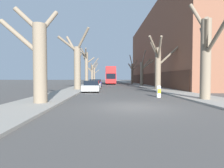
{
  "coord_description": "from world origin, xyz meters",
  "views": [
    {
      "loc": [
        -1.54,
        -9.55,
        1.6
      ],
      "look_at": [
        -0.15,
        31.12,
        0.2
      ],
      "focal_mm": 28.0,
      "sensor_mm": 36.0,
      "label": 1
    }
  ],
  "objects_px": {
    "street_tree_left_2": "(86,67)",
    "parked_car_2": "(97,83)",
    "street_tree_right_0": "(206,55)",
    "street_tree_left_4": "(94,74)",
    "parked_car_0": "(92,86)",
    "street_tree_left_1": "(77,64)",
    "double_decker_bus": "(110,75)",
    "street_tree_right_1": "(158,64)",
    "parked_car_1": "(95,84)",
    "street_tree_right_3": "(132,72)",
    "street_tree_left_3": "(92,73)",
    "street_tree_left_0": "(39,59)",
    "street_tree_right_2": "(142,72)",
    "traffic_bollard": "(159,92)"
  },
  "relations": [
    {
      "from": "street_tree_right_1",
      "to": "traffic_bollard",
      "type": "relative_size",
      "value": 6.88
    },
    {
      "from": "parked_car_1",
      "to": "street_tree_left_0",
      "type": "bearing_deg",
      "value": -98.1
    },
    {
      "from": "street_tree_right_0",
      "to": "double_decker_bus",
      "type": "relative_size",
      "value": 0.6
    },
    {
      "from": "street_tree_right_0",
      "to": "double_decker_bus",
      "type": "height_order",
      "value": "street_tree_right_0"
    },
    {
      "from": "street_tree_left_4",
      "to": "parked_car_2",
      "type": "distance_m",
      "value": 26.32
    },
    {
      "from": "street_tree_right_1",
      "to": "double_decker_bus",
      "type": "xyz_separation_m",
      "value": [
        -5.7,
        23.81,
        -0.91
      ]
    },
    {
      "from": "street_tree_left_2",
      "to": "double_decker_bus",
      "type": "distance_m",
      "value": 12.28
    },
    {
      "from": "street_tree_left_2",
      "to": "parked_car_2",
      "type": "distance_m",
      "value": 4.92
    },
    {
      "from": "parked_car_1",
      "to": "street_tree_left_1",
      "type": "bearing_deg",
      "value": -119.26
    },
    {
      "from": "street_tree_left_0",
      "to": "traffic_bollard",
      "type": "distance_m",
      "value": 9.38
    },
    {
      "from": "street_tree_left_4",
      "to": "parked_car_0",
      "type": "bearing_deg",
      "value": -86.68
    },
    {
      "from": "street_tree_right_1",
      "to": "parked_car_2",
      "type": "height_order",
      "value": "street_tree_right_1"
    },
    {
      "from": "street_tree_left_4",
      "to": "parked_car_0",
      "type": "distance_m",
      "value": 38.16
    },
    {
      "from": "street_tree_left_1",
      "to": "parked_car_0",
      "type": "xyz_separation_m",
      "value": [
        2.14,
        -2.7,
        -2.81
      ]
    },
    {
      "from": "street_tree_left_2",
      "to": "parked_car_2",
      "type": "relative_size",
      "value": 1.77
    },
    {
      "from": "street_tree_right_2",
      "to": "street_tree_left_1",
      "type": "bearing_deg",
      "value": -135.18
    },
    {
      "from": "street_tree_left_0",
      "to": "street_tree_right_0",
      "type": "xyz_separation_m",
      "value": [
        10.97,
        1.31,
        0.43
      ]
    },
    {
      "from": "street_tree_left_2",
      "to": "double_decker_bus",
      "type": "xyz_separation_m",
      "value": [
        5.11,
        11.07,
        -1.4
      ]
    },
    {
      "from": "parked_car_2",
      "to": "street_tree_right_0",
      "type": "bearing_deg",
      "value": -67.15
    },
    {
      "from": "street_tree_right_2",
      "to": "parked_car_1",
      "type": "relative_size",
      "value": 1.76
    },
    {
      "from": "street_tree_left_0",
      "to": "parked_car_1",
      "type": "height_order",
      "value": "street_tree_left_0"
    },
    {
      "from": "parked_car_0",
      "to": "double_decker_bus",
      "type": "bearing_deg",
      "value": 83.75
    },
    {
      "from": "street_tree_right_0",
      "to": "parked_car_2",
      "type": "distance_m",
      "value": 22.38
    },
    {
      "from": "street_tree_left_2",
      "to": "street_tree_right_0",
      "type": "xyz_separation_m",
      "value": [
        10.91,
        -23.44,
        -0.68
      ]
    },
    {
      "from": "street_tree_left_1",
      "to": "parked_car_1",
      "type": "xyz_separation_m",
      "value": [
        2.14,
        3.82,
        -2.77
      ]
    },
    {
      "from": "street_tree_left_3",
      "to": "street_tree_left_4",
      "type": "distance_m",
      "value": 11.48
    },
    {
      "from": "street_tree_left_2",
      "to": "street_tree_right_2",
      "type": "xyz_separation_m",
      "value": [
        11.14,
        -1.21,
        -1.05
      ]
    },
    {
      "from": "street_tree_left_4",
      "to": "street_tree_right_0",
      "type": "distance_m",
      "value": 47.87
    },
    {
      "from": "street_tree_left_2",
      "to": "street_tree_right_3",
      "type": "height_order",
      "value": "street_tree_left_2"
    },
    {
      "from": "street_tree_right_1",
      "to": "parked_car_1",
      "type": "bearing_deg",
      "value": 152.67
    },
    {
      "from": "street_tree_right_3",
      "to": "parked_car_1",
      "type": "height_order",
      "value": "street_tree_right_3"
    },
    {
      "from": "double_decker_bus",
      "to": "parked_car_0",
      "type": "xyz_separation_m",
      "value": [
        -2.84,
        -25.92,
        -1.85
      ]
    },
    {
      "from": "street_tree_left_4",
      "to": "traffic_bollard",
      "type": "relative_size",
      "value": 6.75
    },
    {
      "from": "street_tree_right_0",
      "to": "street_tree_left_2",
      "type": "bearing_deg",
      "value": 114.96
    },
    {
      "from": "street_tree_right_3",
      "to": "parked_car_0",
      "type": "relative_size",
      "value": 1.89
    },
    {
      "from": "street_tree_left_4",
      "to": "street_tree_right_1",
      "type": "xyz_separation_m",
      "value": [
        10.74,
        -35.93,
        0.54
      ]
    },
    {
      "from": "street_tree_left_1",
      "to": "street_tree_right_3",
      "type": "height_order",
      "value": "street_tree_left_1"
    },
    {
      "from": "street_tree_right_3",
      "to": "parked_car_0",
      "type": "height_order",
      "value": "street_tree_right_3"
    },
    {
      "from": "double_decker_bus",
      "to": "street_tree_left_3",
      "type": "bearing_deg",
      "value": 172.45
    },
    {
      "from": "street_tree_left_3",
      "to": "street_tree_left_4",
      "type": "relative_size",
      "value": 1.07
    },
    {
      "from": "street_tree_right_1",
      "to": "parked_car_1",
      "type": "height_order",
      "value": "street_tree_right_1"
    },
    {
      "from": "street_tree_left_4",
      "to": "street_tree_right_3",
      "type": "distance_m",
      "value": 16.99
    },
    {
      "from": "street_tree_left_3",
      "to": "street_tree_left_4",
      "type": "height_order",
      "value": "street_tree_left_3"
    },
    {
      "from": "street_tree_left_3",
      "to": "street_tree_right_1",
      "type": "distance_m",
      "value": 26.63
    },
    {
      "from": "street_tree_left_4",
      "to": "street_tree_right_3",
      "type": "relative_size",
      "value": 0.88
    },
    {
      "from": "street_tree_left_3",
      "to": "parked_car_1",
      "type": "relative_size",
      "value": 1.66
    },
    {
      "from": "parked_car_0",
      "to": "parked_car_2",
      "type": "relative_size",
      "value": 0.93
    },
    {
      "from": "street_tree_left_1",
      "to": "street_tree_right_1",
      "type": "distance_m",
      "value": 10.69
    },
    {
      "from": "street_tree_right_1",
      "to": "street_tree_left_3",
      "type": "bearing_deg",
      "value": 113.33
    },
    {
      "from": "street_tree_left_4",
      "to": "parked_car_1",
      "type": "distance_m",
      "value": 31.67
    }
  ]
}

